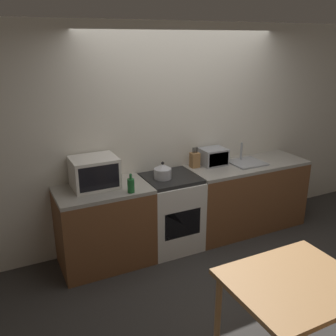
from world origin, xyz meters
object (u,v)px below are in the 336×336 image
bottle (131,185)px  stove_range (171,212)px  dining_table (294,292)px  kettle (163,171)px  microwave (94,172)px  toaster_oven (213,157)px

bottle → stove_range: bearing=21.7°
dining_table → kettle: bearing=93.3°
stove_range → microwave: microwave is taller
stove_range → microwave: 1.07m
stove_range → toaster_oven: size_ratio=2.86×
stove_range → bottle: size_ratio=4.48×
toaster_oven → microwave: bearing=-177.6°
microwave → bottle: microwave is taller
toaster_oven → dining_table: toaster_oven is taller
bottle → toaster_oven: toaster_oven is taller
kettle → microwave: microwave is taller
kettle → dining_table: size_ratio=0.21×
kettle → microwave: 0.77m
toaster_oven → stove_range: bearing=-166.9°
bottle → dining_table: (0.58, -1.75, -0.30)m
bottle → toaster_oven: (1.25, 0.39, 0.03)m
microwave → toaster_oven: (1.54, 0.07, -0.06)m
kettle → dining_table: kettle is taller
stove_range → toaster_oven: bearing=13.1°
microwave → toaster_oven: size_ratio=1.52×
microwave → kettle: bearing=-7.3°
stove_range → dining_table: 2.00m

